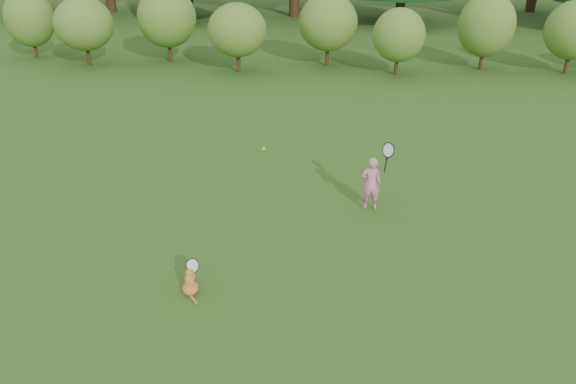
# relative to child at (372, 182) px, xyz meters

# --- Properties ---
(ground) EXTENTS (100.00, 100.00, 0.00)m
(ground) POSITION_rel_child_xyz_m (-1.72, -1.70, -0.57)
(ground) COLOR #275317
(ground) RESTS_ON ground
(shrub_row) EXTENTS (28.00, 3.00, 2.80)m
(shrub_row) POSITION_rel_child_xyz_m (-1.72, 11.30, 0.83)
(shrub_row) COLOR olive
(shrub_row) RESTS_ON ground
(child) EXTENTS (0.62, 0.41, 1.62)m
(child) POSITION_rel_child_xyz_m (0.00, 0.00, 0.00)
(child) COLOR pink
(child) RESTS_ON ground
(cat) EXTENTS (0.36, 0.65, 0.56)m
(cat) POSITION_rel_child_xyz_m (-2.74, -3.15, -0.35)
(cat) COLOR #C46325
(cat) RESTS_ON ground
(tennis_ball) EXTENTS (0.07, 0.07, 0.07)m
(tennis_ball) POSITION_rel_child_xyz_m (-2.15, 0.26, 0.49)
(tennis_ball) COLOR #A9E01A
(tennis_ball) RESTS_ON ground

